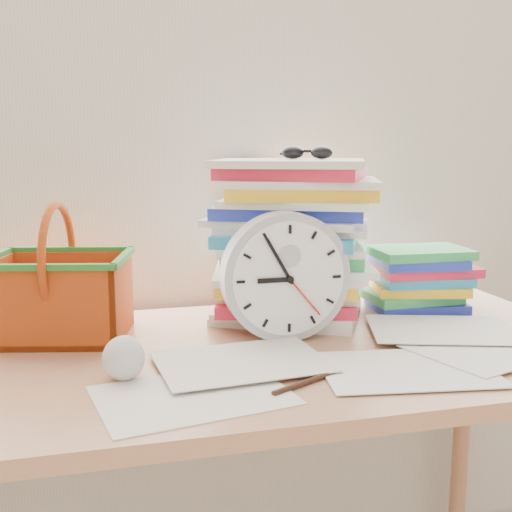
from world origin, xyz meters
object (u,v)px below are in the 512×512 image
object	(u,v)px
clock	(285,276)
book_stack	(418,278)
desk	(261,385)
basket	(59,272)
paper_stack	(292,240)

from	to	relation	value
clock	book_stack	bearing A→B (deg)	21.80
desk	basket	xyz separation A→B (m)	(-0.38, 0.17, 0.21)
book_stack	desk	bearing A→B (deg)	-155.69
paper_stack	clock	xyz separation A→B (m)	(-0.06, -0.15, -0.05)
paper_stack	basket	bearing A→B (deg)	-177.12
book_stack	basket	bearing A→B (deg)	-178.22
basket	clock	bearing A→B (deg)	-3.05
clock	basket	distance (m)	0.46
paper_stack	basket	size ratio (longest dim) A/B	1.31
desk	basket	bearing A→B (deg)	155.09
clock	paper_stack	bearing A→B (deg)	67.80
clock	basket	world-z (taller)	basket
paper_stack	book_stack	xyz separation A→B (m)	(0.32, 0.00, -0.10)
paper_stack	desk	bearing A→B (deg)	-121.97
desk	clock	world-z (taller)	clock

